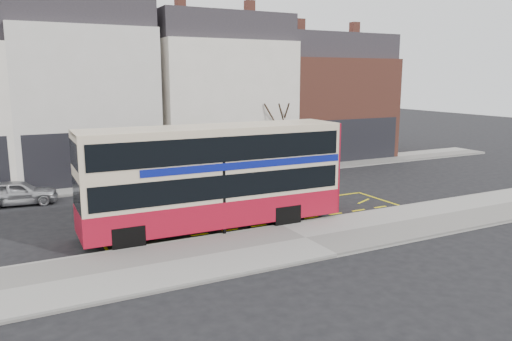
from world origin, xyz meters
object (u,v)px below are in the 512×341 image
double_decker_bus (215,176)px  car_white (306,162)px  car_silver (17,193)px  street_tree_right (275,112)px  car_grey (140,178)px  bus_stop_post (225,186)px

double_decker_bus → car_white: double_decker_bus is taller
car_silver → car_white: 17.36m
double_decker_bus → street_tree_right: (8.64, 10.37, 1.68)m
car_silver → car_white: bearing=-80.6°
car_silver → street_tree_right: 16.29m
car_silver → car_grey: (6.24, 0.63, 0.01)m
car_grey → bus_stop_post: bearing=167.5°
double_decker_bus → car_grey: size_ratio=2.81×
double_decker_bus → car_silver: size_ratio=2.93×
double_decker_bus → car_white: (10.20, 8.86, -1.59)m
bus_stop_post → car_white: (10.26, 10.03, -1.38)m
car_silver → car_grey: 6.27m
car_grey → car_white: (11.10, 0.20, 0.03)m
double_decker_bus → car_grey: (-0.90, 8.66, -1.62)m
car_grey → double_decker_bus: bearing=168.5°
car_white → street_tree_right: street_tree_right is taller
car_silver → street_tree_right: (15.77, 2.34, 3.31)m
car_grey → car_white: size_ratio=0.84×
car_grey → street_tree_right: (9.54, 1.71, 3.30)m
street_tree_right → car_silver: bearing=-171.6°
car_silver → car_grey: bearing=-77.6°
car_silver → street_tree_right: bearing=-74.9°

